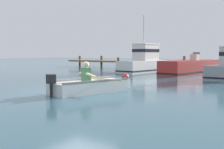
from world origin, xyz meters
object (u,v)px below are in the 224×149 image
rowboat_with_person (91,86)px  moored_boat_red (191,67)px  moored_boat_white (144,61)px  mooring_buoy (125,77)px

rowboat_with_person → moored_boat_red: size_ratio=0.55×
rowboat_with_person → moored_boat_white: size_ratio=0.74×
moored_boat_red → mooring_buoy: moored_boat_red is taller
mooring_buoy → rowboat_with_person: bearing=-73.5°
moored_boat_white → moored_boat_red: 3.86m
rowboat_with_person → moored_boat_white: 12.37m
mooring_buoy → moored_boat_red: bearing=78.7°
moored_boat_red → mooring_buoy: size_ratio=17.99×
moored_boat_red → mooring_buoy: (-1.37, -6.88, -0.28)m
moored_boat_white → moored_boat_red: moored_boat_white is taller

